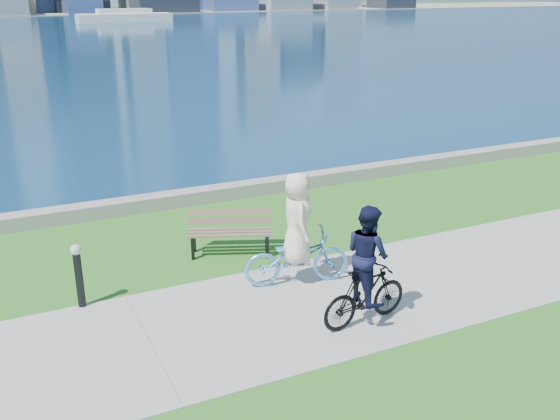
# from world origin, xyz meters

# --- Properties ---
(ground) EXTENTS (320.00, 320.00, 0.00)m
(ground) POSITION_xyz_m (0.00, 0.00, 0.00)
(ground) COLOR #245E18
(ground) RESTS_ON ground
(concrete_path) EXTENTS (80.00, 3.50, 0.02)m
(concrete_path) POSITION_xyz_m (0.00, 0.00, 0.01)
(concrete_path) COLOR gray
(concrete_path) RESTS_ON ground
(seawall) EXTENTS (90.00, 0.50, 0.35)m
(seawall) POSITION_xyz_m (0.00, 6.20, 0.17)
(seawall) COLOR gray
(seawall) RESTS_ON ground
(bay_water) EXTENTS (320.00, 131.00, 0.01)m
(bay_water) POSITION_xyz_m (0.00, 72.00, 0.00)
(bay_water) COLOR #0B2B4B
(bay_water) RESTS_ON ground
(far_shore) EXTENTS (320.00, 30.00, 0.12)m
(far_shore) POSITION_xyz_m (0.00, 130.00, 0.06)
(far_shore) COLOR gray
(far_shore) RESTS_ON ground
(ferry_far) EXTENTS (13.97, 3.99, 1.90)m
(ferry_far) POSITION_xyz_m (15.26, 91.01, 0.79)
(ferry_far) COLOR silver
(ferry_far) RESTS_ON ground
(park_bench) EXTENTS (1.85, 1.22, 0.91)m
(park_bench) POSITION_xyz_m (-1.56, 2.79, 0.55)
(park_bench) COLOR black
(park_bench) RESTS_ON ground
(bollard_lamp) EXTENTS (0.19, 0.19, 1.19)m
(bollard_lamp) POSITION_xyz_m (-4.77, 1.71, 0.68)
(bollard_lamp) COLOR black
(bollard_lamp) RESTS_ON ground
(cyclist_woman) EXTENTS (1.12, 2.10, 2.17)m
(cyclist_woman) POSITION_xyz_m (-0.96, 0.91, 0.82)
(cyclist_woman) COLOR #5BA3DE
(cyclist_woman) RESTS_ON ground
(cyclist_man) EXTENTS (0.70, 1.71, 2.07)m
(cyclist_man) POSITION_xyz_m (-0.60, -0.90, 0.89)
(cyclist_man) COLOR black
(cyclist_man) RESTS_ON ground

